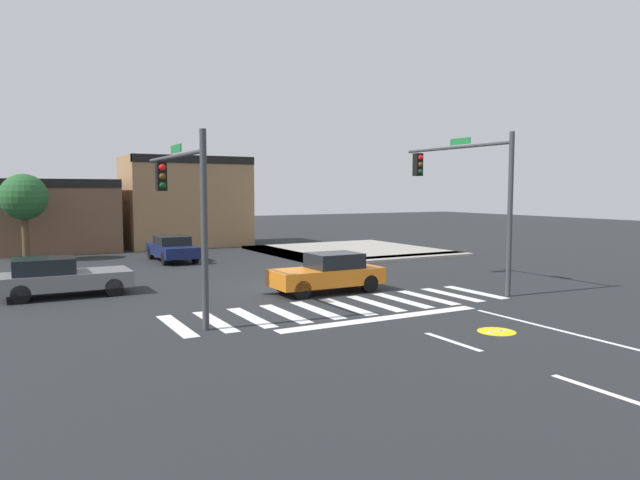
{
  "coord_description": "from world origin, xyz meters",
  "views": [
    {
      "loc": [
        -9.72,
        -20.3,
        3.73
      ],
      "look_at": [
        1.43,
        -0.13,
        1.77
      ],
      "focal_mm": 32.77,
      "sensor_mm": 36.0,
      "label": 1
    }
  ],
  "objects": [
    {
      "name": "ground_plane",
      "position": [
        0.0,
        0.0,
        0.0
      ],
      "size": [
        120.0,
        120.0,
        0.0
      ],
      "primitive_type": "plane",
      "color": "#232628"
    },
    {
      "name": "crosswalk_near",
      "position": [
        -0.0,
        -4.5,
        0.0
      ],
      "size": [
        11.48,
        3.0,
        0.01
      ],
      "color": "silver",
      "rests_on": "ground_plane"
    },
    {
      "name": "lane_markings",
      "position": [
        1.16,
        -11.43,
        0.0
      ],
      "size": [
        6.8,
        18.75,
        0.01
      ],
      "color": "white",
      "rests_on": "ground_plane"
    },
    {
      "name": "bike_detector_marking",
      "position": [
        1.73,
        -9.27,
        0.0
      ],
      "size": [
        1.01,
        1.01,
        0.01
      ],
      "color": "yellow",
      "rests_on": "ground_plane"
    },
    {
      "name": "curb_corner_northeast",
      "position": [
        8.49,
        9.42,
        0.07
      ],
      "size": [
        10.0,
        10.6,
        0.15
      ],
      "color": "#9E998E",
      "rests_on": "ground_plane"
    },
    {
      "name": "storefront_row",
      "position": [
        -1.84,
        18.61,
        2.68
      ],
      "size": [
        15.33,
        5.48,
        5.95
      ],
      "color": "brown",
      "rests_on": "ground_plane"
    },
    {
      "name": "traffic_signal_southwest",
      "position": [
        -4.96,
        -3.22,
        3.66
      ],
      "size": [
        0.32,
        5.94,
        5.34
      ],
      "rotation": [
        0.0,
        0.0,
        1.57
      ],
      "color": "#383A3D",
      "rests_on": "ground_plane"
    },
    {
      "name": "traffic_signal_southeast",
      "position": [
        5.93,
        -3.44,
        4.06
      ],
      "size": [
        0.32,
        5.83,
        5.76
      ],
      "rotation": [
        0.0,
        0.0,
        1.57
      ],
      "color": "#383A3D",
      "rests_on": "ground_plane"
    },
    {
      "name": "car_orange",
      "position": [
        0.8,
        -1.91,
        0.72
      ],
      "size": [
        4.11,
        1.71,
        1.44
      ],
      "rotation": [
        0.0,
        0.0,
        3.14
      ],
      "color": "orange",
      "rests_on": "ground_plane"
    },
    {
      "name": "car_gray",
      "position": [
        -7.9,
        1.95,
        0.7
      ],
      "size": [
        4.33,
        1.93,
        1.4
      ],
      "color": "slate",
      "rests_on": "ground_plane"
    },
    {
      "name": "car_navy",
      "position": [
        -1.74,
        10.28,
        0.7
      ],
      "size": [
        1.77,
        4.42,
        1.34
      ],
      "rotation": [
        0.0,
        0.0,
        -1.57
      ],
      "color": "#141E4C",
      "rests_on": "ground_plane"
    },
    {
      "name": "roadside_tree",
      "position": [
        -8.5,
        14.0,
        3.35
      ],
      "size": [
        2.42,
        2.42,
        4.61
      ],
      "color": "#4C3823",
      "rests_on": "ground_plane"
    }
  ]
}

